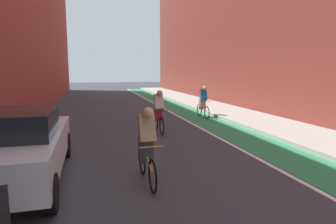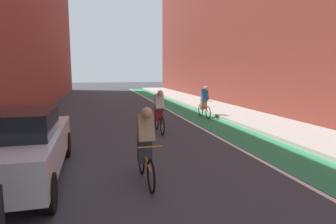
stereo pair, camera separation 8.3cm
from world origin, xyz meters
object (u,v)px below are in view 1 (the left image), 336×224
parked_sedan_white (13,146)px  cyclist_trailing (158,110)px  cyclist_mid (146,143)px  cyclist_far (203,101)px

parked_sedan_white → cyclist_trailing: bearing=46.5°
parked_sedan_white → cyclist_mid: (2.65, -0.65, 0.06)m
cyclist_far → cyclist_mid: bearing=-118.6°
parked_sedan_white → cyclist_trailing: cyclist_trailing is taller
cyclist_trailing → cyclist_mid: bearing=-105.3°
parked_sedan_white → cyclist_mid: cyclist_mid is taller
cyclist_mid → cyclist_trailing: size_ratio=0.99×
cyclist_trailing → cyclist_far: (2.95, 2.99, -0.01)m
parked_sedan_white → cyclist_mid: size_ratio=2.55×
cyclist_mid → cyclist_trailing: (1.32, 4.83, 0.00)m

